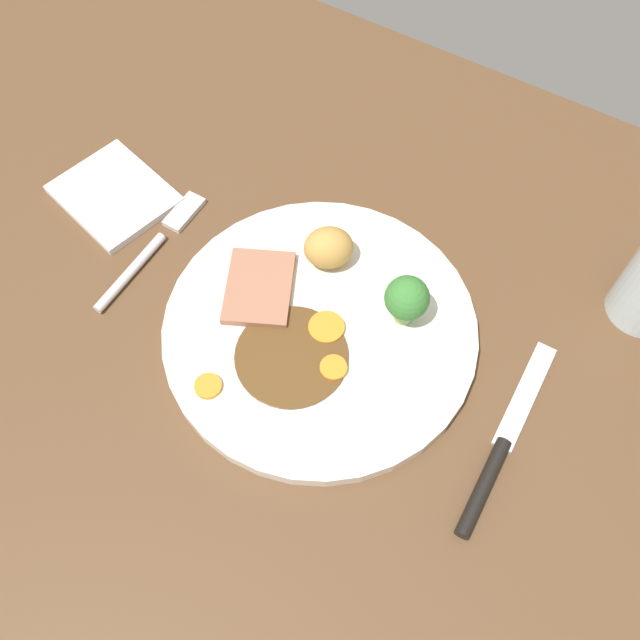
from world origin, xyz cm
name	(u,v)px	position (x,y,z in cm)	size (l,w,h in cm)	color
dining_table	(323,380)	(0.00, 0.00, 1.80)	(120.00, 84.00, 3.60)	brown
dinner_plate	(320,330)	(-2.19, 2.99, 4.30)	(27.30, 27.30, 1.40)	silver
gravy_pool	(291,356)	(-2.67, -0.82, 5.15)	(9.60, 9.60, 0.30)	#563819
meat_slice_main	(259,288)	(-8.70, 3.25, 5.40)	(7.65, 5.75, 0.80)	#9E664C
roast_potato_left	(329,248)	(-5.16, 9.25, 6.90)	(4.46, 3.82, 3.79)	#BC8C42
carrot_coin_front	(208,386)	(-6.97, -6.74, 5.20)	(2.27, 2.27, 0.41)	orange
carrot_coin_back	(332,371)	(0.96, -0.29, 5.29)	(2.30, 2.30, 0.58)	orange
carrot_coin_side	(326,328)	(-1.56, 3.01, 5.23)	(3.12, 3.12, 0.47)	orange
broccoli_floret	(407,299)	(3.50, 7.48, 8.05)	(3.81, 3.81, 5.15)	#8CB766
fork	(153,246)	(-20.35, 2.49, 3.99)	(2.06, 15.27, 0.90)	silver
knife	(499,452)	(15.72, 1.17, 4.05)	(2.05, 18.54, 1.20)	black
folded_napkin	(114,195)	(-27.58, 5.39, 4.00)	(11.00, 9.00, 0.80)	white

